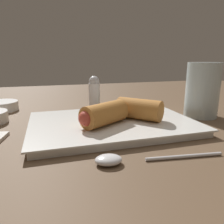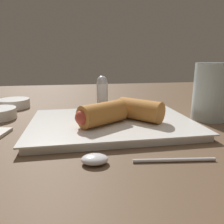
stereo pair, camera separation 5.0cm
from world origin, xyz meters
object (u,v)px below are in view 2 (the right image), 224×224
(drinking_glass, at_px, (211,92))
(salt_shaker, at_px, (102,91))
(spoon, at_px, (109,159))
(serving_plate, at_px, (112,124))
(dipping_bowl_far, at_px, (14,103))

(drinking_glass, distance_m, salt_shaker, 0.28)
(spoon, xyz_separation_m, salt_shaker, (0.04, 0.34, 0.04))
(serving_plate, distance_m, drinking_glass, 0.24)
(dipping_bowl_far, relative_size, spoon, 0.46)
(dipping_bowl_far, bearing_deg, spoon, -60.46)
(dipping_bowl_far, relative_size, salt_shaker, 0.97)
(spoon, relative_size, salt_shaker, 2.10)
(serving_plate, bearing_deg, salt_shaker, 88.52)
(salt_shaker, bearing_deg, dipping_bowl_far, 172.67)
(serving_plate, distance_m, salt_shaker, 0.19)
(serving_plate, bearing_deg, spoon, -101.30)
(drinking_glass, height_order, salt_shaker, drinking_glass)
(spoon, distance_m, salt_shaker, 0.34)
(serving_plate, height_order, spoon, serving_plate)
(serving_plate, relative_size, salt_shaker, 3.66)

